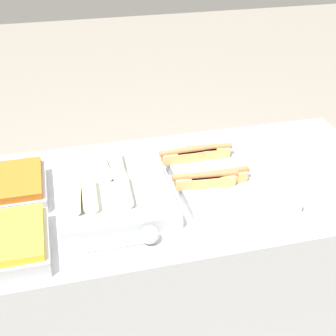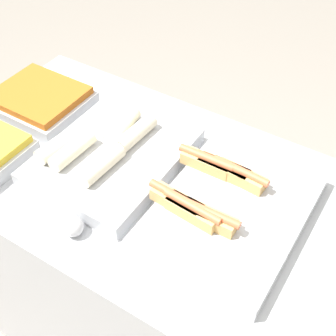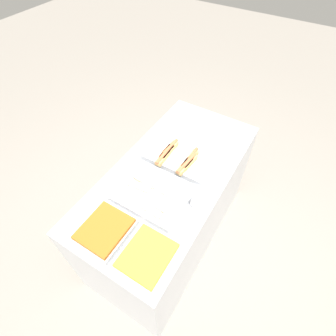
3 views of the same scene
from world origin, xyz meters
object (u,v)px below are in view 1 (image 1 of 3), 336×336
tray_side_back (0,189)px  serving_spoon_near (146,236)px  tray_hotdogs (220,172)px  tray_wraps (111,188)px

tray_side_back → serving_spoon_near: size_ratio=1.33×
tray_hotdogs → tray_side_back: size_ratio=1.65×
tray_hotdogs → tray_wraps: size_ratio=1.07×
tray_side_back → serving_spoon_near: 0.54m
tray_wraps → serving_spoon_near: (0.07, -0.26, -0.01)m
tray_side_back → serving_spoon_near: bearing=-39.0°
tray_hotdogs → serving_spoon_near: (-0.32, -0.26, -0.01)m
tray_hotdogs → serving_spoon_near: size_ratio=2.18×
tray_hotdogs → tray_wraps: (-0.39, -0.00, -0.00)m
tray_hotdogs → tray_side_back: bearing=174.0°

